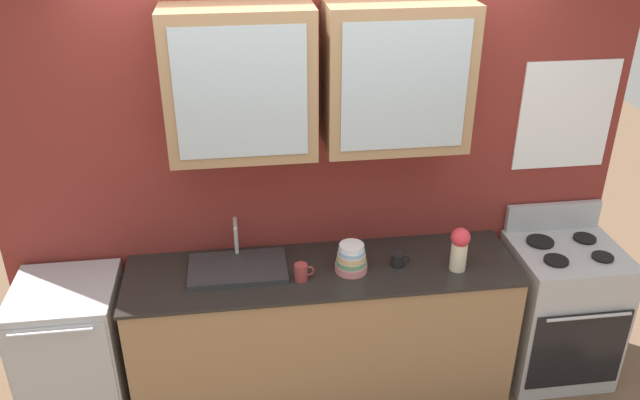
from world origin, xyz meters
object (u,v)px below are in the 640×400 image
(sink_faucet, at_px, (238,267))
(cup_near_bowls, at_px, (398,260))
(dishwasher, at_px, (75,353))
(vase, at_px, (459,247))
(stove_range, at_px, (558,310))
(cup_near_sink, at_px, (301,272))
(bowl_stack, at_px, (351,259))

(sink_faucet, relative_size, cup_near_bowls, 5.29)
(cup_near_bowls, distance_m, dishwasher, 1.95)
(sink_faucet, bearing_deg, dishwasher, -176.52)
(vase, height_order, dishwasher, vase)
(stove_range, bearing_deg, cup_near_sink, -176.84)
(bowl_stack, relative_size, dishwasher, 0.21)
(stove_range, relative_size, cup_near_bowls, 10.23)
(stove_range, distance_m, bowl_stack, 1.45)
(stove_range, distance_m, vase, 0.95)
(sink_faucet, distance_m, cup_near_sink, 0.38)
(stove_range, height_order, dishwasher, stove_range)
(cup_near_bowls, bearing_deg, vase, -12.99)
(stove_range, xyz_separation_m, sink_faucet, (-1.99, 0.05, 0.46))
(stove_range, relative_size, sink_faucet, 1.93)
(stove_range, distance_m, cup_near_sink, 1.72)
(stove_range, relative_size, cup_near_sink, 9.67)
(sink_faucet, xyz_separation_m, cup_near_bowls, (0.92, -0.08, 0.02))
(vase, bearing_deg, cup_near_bowls, 167.01)
(bowl_stack, xyz_separation_m, dishwasher, (-1.61, 0.03, -0.53))
(stove_range, height_order, cup_near_bowls, stove_range)
(cup_near_bowls, xyz_separation_m, dishwasher, (-1.89, 0.02, -0.49))
(sink_faucet, relative_size, dishwasher, 0.62)
(dishwasher, bearing_deg, cup_near_bowls, -0.63)
(stove_range, distance_m, cup_near_bowls, 1.18)
(bowl_stack, relative_size, vase, 0.70)
(cup_near_bowls, height_order, dishwasher, cup_near_bowls)
(cup_near_bowls, bearing_deg, stove_range, 1.35)
(dishwasher, bearing_deg, cup_near_sink, -3.74)
(stove_range, bearing_deg, bowl_stack, -178.50)
(vase, bearing_deg, dishwasher, 177.50)
(stove_range, height_order, bowl_stack, stove_range)
(cup_near_sink, height_order, dishwasher, cup_near_sink)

